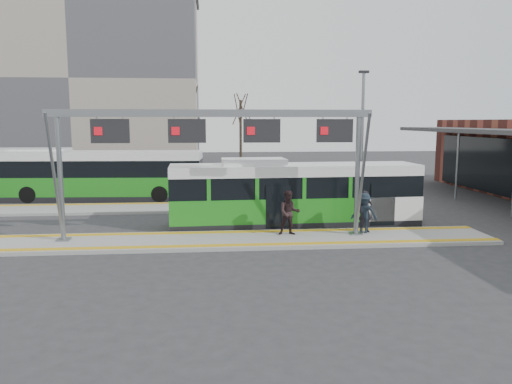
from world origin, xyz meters
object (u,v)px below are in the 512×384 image
(gantry, at_px, (216,136))
(passenger_c, at_px, (364,213))
(hero_bus, at_px, (294,195))
(passenger_b, at_px, (289,213))
(passenger_a, at_px, (365,212))

(gantry, relative_size, passenger_c, 7.58)
(hero_bus, xyz_separation_m, passenger_c, (2.63, -2.48, -0.45))
(hero_bus, distance_m, passenger_b, 2.67)
(hero_bus, bearing_deg, gantry, -144.73)
(gantry, xyz_separation_m, passenger_a, (6.36, 0.40, -3.25))
(gantry, height_order, hero_bus, gantry)
(passenger_a, height_order, passenger_c, passenger_a)
(gantry, bearing_deg, passenger_c, 2.71)
(passenger_c, bearing_deg, passenger_b, -153.71)
(gantry, height_order, passenger_c, gantry)
(hero_bus, height_order, passenger_a, hero_bus)
(passenger_a, bearing_deg, passenger_c, -144.53)
(gantry, height_order, passenger_b, gantry)
(passenger_a, xyz_separation_m, passenger_b, (-3.33, -0.19, 0.04))
(gantry, relative_size, passenger_a, 7.25)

